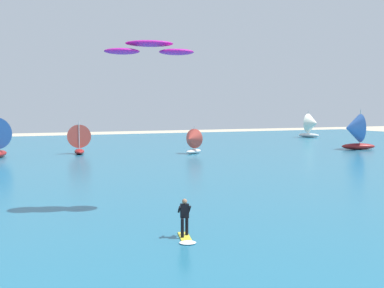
# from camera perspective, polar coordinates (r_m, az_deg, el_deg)

# --- Properties ---
(ocean) EXTENTS (160.00, 90.00, 0.10)m
(ocean) POSITION_cam_1_polar(r_m,az_deg,el_deg) (56.11, -14.10, -1.50)
(ocean) COLOR #236B89
(ocean) RESTS_ON ground
(kitesurfer) EXTENTS (1.07, 2.03, 1.67)m
(kitesurfer) POSITION_cam_1_polar(r_m,az_deg,el_deg) (20.00, -0.84, -9.84)
(kitesurfer) COLOR yellow
(kitesurfer) RESTS_ON ocean
(kite) EXTENTS (5.09, 2.97, 0.74)m
(kite) POSITION_cam_1_polar(r_m,az_deg,el_deg) (25.67, -5.26, 11.61)
(kite) COLOR #B21999
(sailboat_outermost) EXTENTS (3.11, 2.84, 3.46)m
(sailboat_outermost) POSITION_cam_1_polar(r_m,az_deg,el_deg) (57.06, -0.02, 0.37)
(sailboat_outermost) COLOR silver
(sailboat_outermost) RESTS_ON ocean
(sailboat_far_right) EXTENTS (4.14, 4.62, 5.20)m
(sailboat_far_right) POSITION_cam_1_polar(r_m,az_deg,el_deg) (92.91, 14.48, 2.24)
(sailboat_far_right) COLOR silver
(sailboat_far_right) RESTS_ON ocean
(sailboat_leading) EXTENTS (3.07, 3.56, 4.05)m
(sailboat_leading) POSITION_cam_1_polar(r_m,az_deg,el_deg) (58.97, -13.68, 0.64)
(sailboat_leading) COLOR maroon
(sailboat_leading) RESTS_ON ocean
(sailboat_near_shore) EXTENTS (4.84, 4.31, 5.44)m
(sailboat_near_shore) POSITION_cam_1_polar(r_m,az_deg,el_deg) (66.77, 19.25, 1.49)
(sailboat_near_shore) COLOR maroon
(sailboat_near_shore) RESTS_ON ocean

